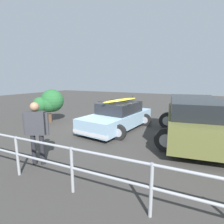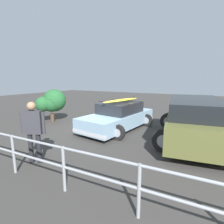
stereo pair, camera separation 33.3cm
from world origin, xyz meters
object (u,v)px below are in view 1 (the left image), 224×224
(person_bystander, at_px, (36,128))
(suv_car, at_px, (194,119))
(sedan_car, at_px, (118,116))
(bush_near_left, at_px, (50,102))

(person_bystander, bearing_deg, suv_car, -132.39)
(sedan_car, xyz_separation_m, bush_near_left, (4.00, 0.53, 0.54))
(sedan_car, height_order, bush_near_left, bush_near_left)
(sedan_car, bearing_deg, bush_near_left, 7.59)
(person_bystander, xyz_separation_m, bush_near_left, (3.52, -3.84, 0.08))
(sedan_car, height_order, suv_car, suv_car)
(bush_near_left, bearing_deg, person_bystander, 132.51)
(person_bystander, relative_size, bush_near_left, 0.98)
(sedan_car, height_order, person_bystander, person_bystander)
(sedan_car, xyz_separation_m, person_bystander, (0.49, 4.37, 0.47))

